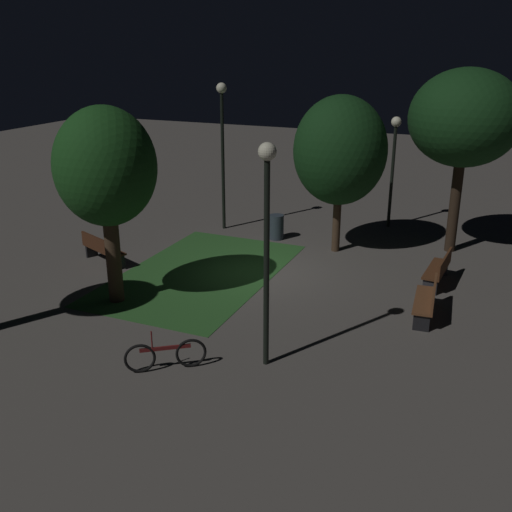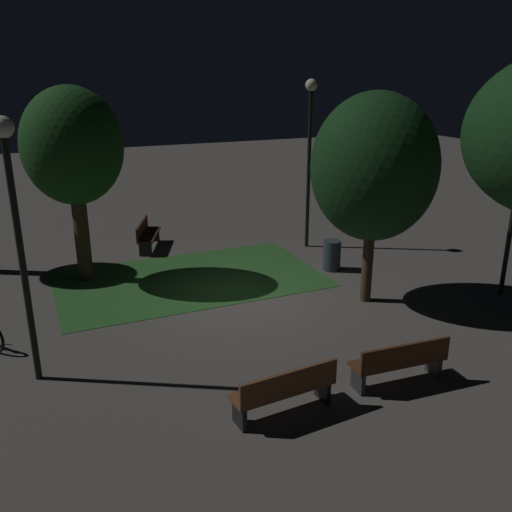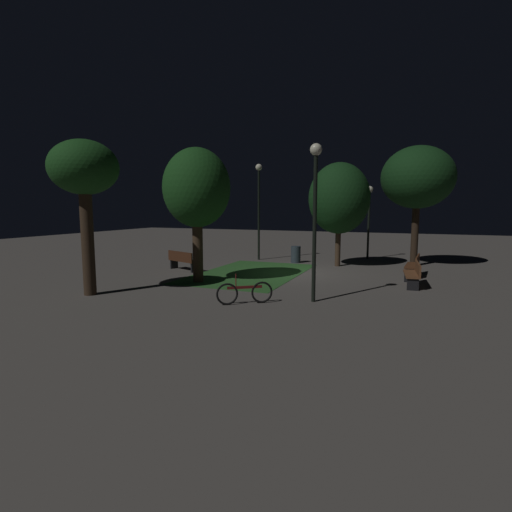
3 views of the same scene
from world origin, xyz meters
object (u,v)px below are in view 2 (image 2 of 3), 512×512
Objects in this scene: tree_left_canopy at (73,148)px; tree_lawn_side at (374,168)px; bench_lawn_edge at (285,389)px; trash_bin at (332,255)px; bench_front_left at (147,234)px; lamp_post_near_wall at (15,210)px; lamp_post_plaza_east at (310,138)px; bench_back_row at (400,361)px.

tree_left_canopy is 1.02× the size of tree_lawn_side.
bench_lawn_edge is 2.11× the size of trash_bin.
lamp_post_near_wall reaches higher than bench_front_left.
bench_lawn_edge is 9.75m from lamp_post_plaza_east.
tree_left_canopy reaches higher than tree_lawn_side.
bench_lawn_edge is at bearing -120.73° from lamp_post_plaza_east.
bench_lawn_edge is 2.30m from bench_back_row.
lamp_post_plaza_east is at bearing 1.89° from tree_left_canopy.
tree_lawn_side reaches higher than bench_back_row.
tree_left_canopy is at bearing 105.98° from bench_lawn_edge.
tree_lawn_side is 5.79× the size of trash_bin.
bench_front_left is 8.02m from tree_lawn_side.
bench_back_row is (2.30, -0.00, 0.00)m from bench_lawn_edge.
lamp_post_near_wall is at bearing 154.65° from bench_back_row.
lamp_post_plaza_east reaches higher than tree_lawn_side.
trash_bin is at bearing -17.08° from tree_left_canopy.
bench_front_left is 6.00m from trash_bin.
bench_back_row reaches higher than trash_bin.
lamp_post_near_wall reaches higher than trash_bin.
bench_front_left is at bearing 122.37° from tree_lawn_side.
tree_lawn_side is at bearing 64.61° from bench_back_row.
tree_lawn_side is (6.18, -4.25, -0.26)m from tree_left_canopy.
bench_back_row and bench_front_left have the same top height.
tree_lawn_side reaches higher than bench_lawn_edge.
trash_bin is (8.02, 2.90, -2.77)m from lamp_post_near_wall.
lamp_post_plaza_east is (6.96, 0.23, -0.09)m from tree_left_canopy.
bench_front_left is at bearing 62.58° from lamp_post_near_wall.
tree_lawn_side is (4.02, -6.34, 2.82)m from bench_front_left.
lamp_post_plaza_east reaches higher than bench_front_left.
bench_back_row is 0.36× the size of tree_lawn_side.
tree_left_canopy is at bearing 162.92° from trash_bin.
bench_front_left is at bearing 43.91° from tree_left_canopy.
bench_front_left is (-2.36, 9.83, 0.00)m from bench_back_row.
tree_left_canopy is 7.51m from tree_lawn_side.
bench_lawn_edge is 0.39× the size of lamp_post_near_wall.
tree_left_canopy is 5.89× the size of trash_bin.
lamp_post_near_wall is (-1.46, -4.91, -0.36)m from tree_left_canopy.
lamp_post_near_wall is at bearing -160.14° from trash_bin.
bench_lawn_edge is 5.39m from lamp_post_near_wall.
lamp_post_plaza_east reaches higher than lamp_post_near_wall.
bench_back_row is at bearing -107.00° from lamp_post_plaza_east.
lamp_post_plaza_east is 6.00× the size of trash_bin.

